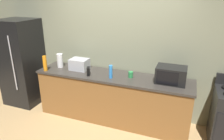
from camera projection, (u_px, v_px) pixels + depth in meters
name	position (u px, v px, depth m)	size (l,w,h in m)	color
ground_plane	(104.00, 130.00, 3.66)	(8.00, 8.00, 0.00)	tan
back_wall	(120.00, 46.00, 3.90)	(6.40, 0.10, 2.70)	gray
counter_run	(112.00, 97.00, 3.86)	(2.84, 0.64, 0.90)	brown
refrigerator	(22.00, 62.00, 4.38)	(0.72, 0.73, 1.80)	black
microwave	(171.00, 75.00, 3.36)	(0.48, 0.35, 0.27)	black
toaster_oven	(79.00, 64.00, 3.94)	(0.34, 0.26, 0.21)	#B7BABF
paper_towel_roll	(60.00, 60.00, 4.07)	(0.12, 0.12, 0.27)	white
cordless_phone	(88.00, 71.00, 3.67)	(0.05, 0.11, 0.15)	black
bottle_spray_cleaner	(111.00, 72.00, 3.54)	(0.06, 0.06, 0.23)	#338CE5
bottle_dish_soap	(45.00, 63.00, 3.87)	(0.07, 0.07, 0.29)	orange
mug_green	(131.00, 75.00, 3.59)	(0.08, 0.08, 0.10)	#2D8C47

